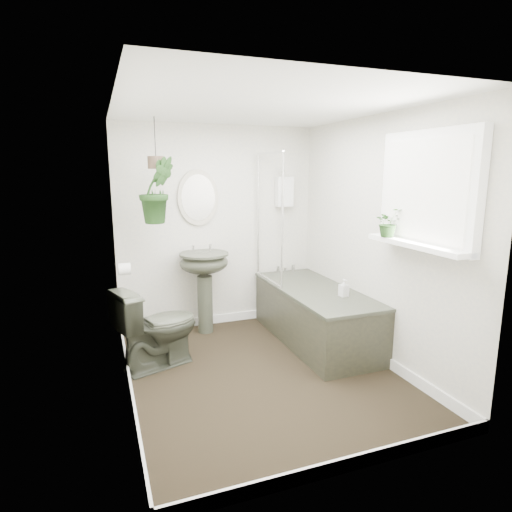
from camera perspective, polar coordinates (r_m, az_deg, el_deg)
name	(u,v)px	position (r m, az deg, el deg)	size (l,w,h in m)	color
floor	(262,374)	(4.02, 0.77, -15.40)	(2.30, 2.80, 0.02)	black
ceiling	(263,105)	(3.62, 0.88, 19.47)	(2.30, 2.80, 0.02)	white
wall_back	(218,227)	(4.97, -5.08, 3.81)	(2.30, 0.02, 2.30)	beige
wall_front	(355,290)	(2.42, 13.03, -4.50)	(2.30, 0.02, 2.30)	beige
wall_left	(120,257)	(3.41, -17.68, -0.15)	(0.02, 2.80, 2.30)	beige
wall_right	(376,240)	(4.20, 15.75, 2.05)	(0.02, 2.80, 2.30)	beige
skirting	(262,367)	(3.99, 0.78, -14.64)	(2.30, 2.80, 0.10)	white
bathtub	(315,315)	(4.63, 7.87, -7.77)	(0.72, 1.72, 0.58)	#35392D
bath_screen	(269,218)	(4.71, 1.81, 5.03)	(0.04, 0.72, 1.40)	silver
shower_box	(284,192)	(5.14, 3.79, 8.56)	(0.20, 0.10, 0.35)	white
oval_mirror	(198,198)	(4.84, -7.71, 7.72)	(0.46, 0.03, 0.62)	#BDB59F
wall_sconce	(162,208)	(4.77, -12.38, 6.30)	(0.04, 0.04, 0.22)	black
toilet_roll_holder	(124,269)	(4.15, -17.16, -1.67)	(0.11, 0.11, 0.11)	white
window_recess	(428,190)	(3.57, 21.92, 8.16)	(0.08, 1.00, 0.90)	white
window_sill	(416,245)	(3.56, 20.59, 1.44)	(0.18, 1.00, 0.04)	white
window_blinds	(423,190)	(3.54, 21.38, 8.18)	(0.01, 0.86, 0.76)	white
toilet	(158,327)	(4.09, -13.00, -9.16)	(0.43, 0.75, 0.77)	#35392D
pedestal_sink	(205,293)	(4.82, -6.83, -4.87)	(0.54, 0.46, 0.92)	#35392D
sill_plant	(388,222)	(3.74, 17.23, 4.30)	(0.22, 0.19, 0.24)	black
hanging_plant	(157,190)	(4.33, -13.03, 8.54)	(0.36, 0.29, 0.65)	black
soap_bottle	(344,288)	(4.30, 11.64, -4.17)	(0.08, 0.08, 0.17)	black
hanging_pot	(156,163)	(4.33, -13.19, 12.04)	(0.16, 0.16, 0.12)	#4B3A2C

